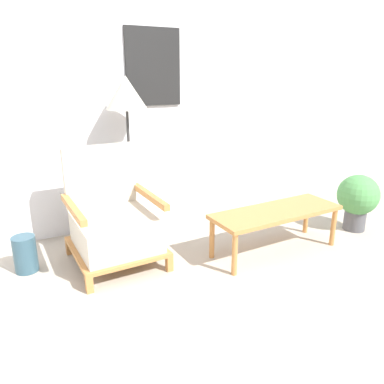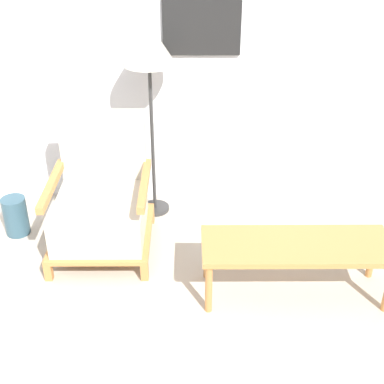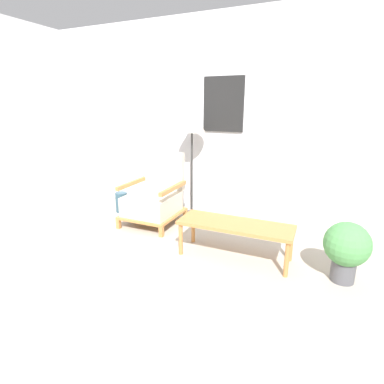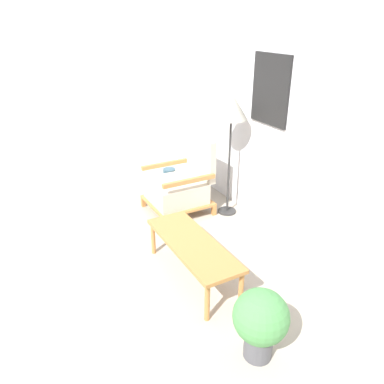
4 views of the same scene
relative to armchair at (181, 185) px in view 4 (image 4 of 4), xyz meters
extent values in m
plane|color=#A89E8E|center=(0.62, -1.58, -0.34)|extent=(14.00, 14.00, 0.00)
cube|color=silver|center=(0.62, 0.75, 1.01)|extent=(8.00, 0.06, 2.70)
cube|color=black|center=(0.70, 0.70, 1.21)|extent=(0.56, 0.02, 0.72)
cube|color=silver|center=(-2.13, -1.08, 1.01)|extent=(0.06, 8.00, 2.70)
cube|color=#B2753D|center=(-0.32, -0.39, -0.28)|extent=(0.05, 0.05, 0.12)
cube|color=#B2753D|center=(0.32, -0.39, -0.28)|extent=(0.05, 0.05, 0.12)
cube|color=#B2753D|center=(-0.32, 0.30, -0.28)|extent=(0.05, 0.05, 0.12)
cube|color=#B2753D|center=(0.32, 0.30, -0.28)|extent=(0.05, 0.05, 0.12)
cube|color=#B2753D|center=(0.00, -0.04, -0.20)|extent=(0.68, 0.73, 0.03)
cube|color=#BCB29E|center=(0.00, -0.06, -0.06)|extent=(0.60, 0.63, 0.25)
cube|color=#BCB29E|center=(0.00, 0.28, 0.33)|extent=(0.60, 0.08, 0.52)
cube|color=#B2753D|center=(-0.31, -0.04, 0.19)|extent=(0.05, 0.67, 0.05)
cube|color=#B2753D|center=(0.31, -0.04, 0.19)|extent=(0.05, 0.67, 0.05)
cylinder|color=#2D2D2D|center=(0.34, 0.48, -0.33)|extent=(0.22, 0.22, 0.03)
cylinder|color=#2D2D2D|center=(0.34, 0.48, 0.27)|extent=(0.03, 0.03, 1.16)
cone|color=#B2AD9E|center=(0.34, 0.48, 1.00)|extent=(0.37, 0.37, 0.29)
cube|color=#B2753D|center=(1.27, -0.52, 0.03)|extent=(1.16, 0.41, 0.04)
cylinder|color=#B2753D|center=(0.73, -0.69, -0.16)|extent=(0.04, 0.04, 0.35)
cylinder|color=#B2753D|center=(1.81, -0.69, -0.16)|extent=(0.04, 0.04, 0.35)
cylinder|color=#B2753D|center=(0.73, -0.36, -0.16)|extent=(0.04, 0.04, 0.35)
cylinder|color=#B2753D|center=(1.81, -0.36, -0.16)|extent=(0.04, 0.04, 0.35)
cylinder|color=#2D4C5B|center=(-0.67, 0.16, -0.19)|extent=(0.18, 0.18, 0.29)
cylinder|color=#4C4C51|center=(2.29, -0.55, -0.24)|extent=(0.21, 0.21, 0.20)
sphere|color=#4C8E4C|center=(2.29, -0.55, 0.03)|extent=(0.40, 0.40, 0.40)
camera|label=1|loc=(-0.81, -2.78, 1.17)|focal=35.00mm
camera|label=2|loc=(0.62, -3.16, 1.95)|focal=50.00mm
camera|label=3|loc=(2.01, -3.30, 1.20)|focal=28.00mm
camera|label=4|loc=(3.79, -1.90, 1.89)|focal=35.00mm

